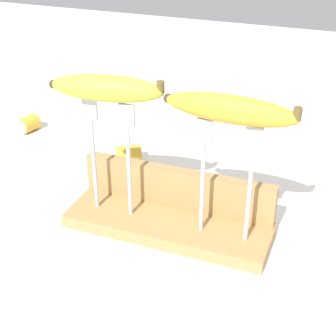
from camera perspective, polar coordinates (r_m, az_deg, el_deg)
ground_plane at (r=0.89m, az=0.00°, el=-6.93°), size 3.00×3.00×0.00m
wooden_board at (r=0.89m, az=0.00°, el=-6.32°), size 0.35×0.11×0.02m
board_backstop at (r=0.90m, az=1.07°, el=-2.23°), size 0.34×0.02×0.07m
fork_stand_left at (r=0.85m, az=-6.43°, el=2.16°), size 0.09×0.01×0.20m
fork_stand_right at (r=0.78m, az=6.52°, el=-0.37°), size 0.10×0.01×0.20m
banana_raised_left at (r=0.81m, az=-6.84°, el=8.78°), size 0.19×0.07×0.04m
banana_raised_right at (r=0.74m, az=6.96°, el=6.51°), size 0.20×0.05×0.04m
banana_chunk_near at (r=1.28m, az=-15.26°, el=4.74°), size 0.05×0.05×0.04m
banana_chunk_far at (r=1.10m, az=-4.47°, el=1.57°), size 0.06×0.06×0.04m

